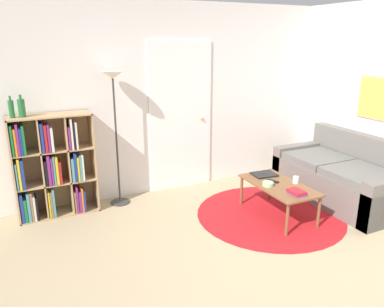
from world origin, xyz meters
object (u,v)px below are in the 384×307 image
object	(u,v)px
bottle_left	(11,109)
bottle_middle	(22,108)
cup	(296,180)
floor_lamp	(114,96)
coffee_table	(279,187)
laptop	(264,174)
bowl	(268,184)
couch	(344,178)
bookshelf	(52,168)

from	to	relation	value
bottle_left	bottle_middle	bearing A→B (deg)	-2.86
cup	bottle_left	size ratio (longest dim) A/B	0.34
floor_lamp	coffee_table	bearing A→B (deg)	-35.63
coffee_table	cup	distance (m)	0.23
coffee_table	laptop	world-z (taller)	laptop
floor_lamp	bowl	world-z (taller)	floor_lamp
floor_lamp	cup	size ratio (longest dim) A/B	20.72
couch	coffee_table	distance (m)	1.14
floor_lamp	bottle_middle	distance (m)	1.06
bookshelf	bottle_middle	xyz separation A→B (m)	(-0.24, -0.02, 0.76)
laptop	bookshelf	bearing A→B (deg)	160.81
bookshelf	bottle_left	bearing A→B (deg)	-178.08
bottle_left	floor_lamp	bearing A→B (deg)	-0.26
bottle_middle	laptop	bearing A→B (deg)	-17.28
coffee_table	bottle_left	world-z (taller)	bottle_left
cup	bottle_middle	distance (m)	3.33
laptop	bottle_middle	world-z (taller)	bottle_middle
coffee_table	bottle_left	xyz separation A→B (m)	(-2.84, 1.21, 0.99)
floor_lamp	couch	bearing A→B (deg)	-22.38
laptop	cup	bearing A→B (deg)	-65.71
floor_lamp	bottle_left	size ratio (longest dim) A/B	7.04
couch	bookshelf	bearing A→B (deg)	162.03
couch	bowl	xyz separation A→B (m)	(-1.29, -0.03, 0.14)
cup	bottle_left	distance (m)	3.42
coffee_table	bookshelf	bearing A→B (deg)	153.89
bookshelf	bottle_middle	distance (m)	0.80
bookshelf	cup	world-z (taller)	bookshelf
bottle_middle	couch	bearing A→B (deg)	-16.67
coffee_table	bottle_middle	xyz separation A→B (m)	(-2.73, 1.20, 1.00)
cup	coffee_table	bearing A→B (deg)	165.08
floor_lamp	bowl	xyz separation A→B (m)	(1.52, -1.19, -0.99)
cup	bottle_left	world-z (taller)	bottle_left
couch	cup	distance (m)	0.95
laptop	coffee_table	bearing A→B (deg)	-95.15
bookshelf	cup	size ratio (longest dim) A/B	15.03
coffee_table	bowl	bearing A→B (deg)	175.17
laptop	couch	bearing A→B (deg)	-15.15
bookshelf	bowl	world-z (taller)	bookshelf
bookshelf	laptop	xyz separation A→B (m)	(2.52, -0.88, -0.19)
couch	coffee_table	size ratio (longest dim) A/B	1.74
coffee_table	couch	bearing A→B (deg)	2.14
coffee_table	laptop	bearing A→B (deg)	84.85
floor_lamp	bottle_middle	size ratio (longest dim) A/B	6.85
couch	bowl	world-z (taller)	couch
bookshelf	laptop	size ratio (longest dim) A/B	3.96
floor_lamp	bottle_left	xyz separation A→B (m)	(-1.16, 0.01, -0.06)
coffee_table	cup	bearing A→B (deg)	-14.92
coffee_table	cup	xyz separation A→B (m)	(0.21, -0.06, 0.08)
couch	bottle_middle	size ratio (longest dim) A/B	6.95
bowl	bottle_left	bearing A→B (deg)	156.02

